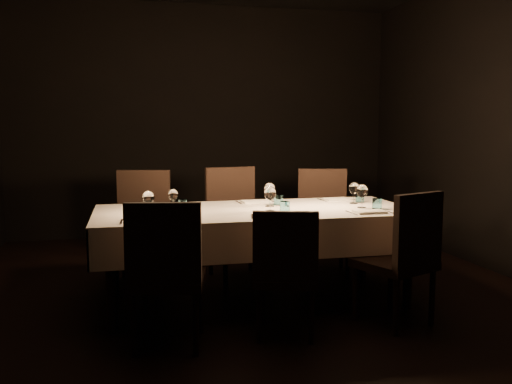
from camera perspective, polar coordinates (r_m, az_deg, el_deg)
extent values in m
cube|color=black|center=(4.50, 0.00, -11.53)|extent=(5.00, 6.00, 0.01)
cube|color=black|center=(7.23, -5.49, 7.42)|extent=(5.00, 0.01, 3.00)
cube|color=black|center=(4.33, 0.00, -2.24)|extent=(2.40, 1.00, 0.04)
cylinder|color=black|center=(3.89, -15.02, -9.16)|extent=(0.07, 0.07, 0.71)
cylinder|color=black|center=(4.70, -14.72, -6.40)|extent=(0.07, 0.07, 0.71)
cylinder|color=black|center=(4.41, 15.72, -7.28)|extent=(0.07, 0.07, 0.71)
cylinder|color=black|center=(5.14, 11.19, -5.18)|extent=(0.07, 0.07, 0.71)
cube|color=beige|center=(4.32, 0.00, -1.90)|extent=(2.52, 1.12, 0.01)
cube|color=beige|center=(4.88, -1.49, -2.65)|extent=(2.52, 0.01, 0.28)
cube|color=beige|center=(3.82, 1.91, -5.27)|extent=(2.52, 0.01, 0.28)
cube|color=beige|center=(4.79, 14.80, -3.05)|extent=(0.01, 1.12, 0.28)
cube|color=beige|center=(4.24, -16.77, -4.34)|extent=(0.01, 1.12, 0.28)
cylinder|color=black|center=(3.81, -5.83, -11.72)|extent=(0.04, 0.04, 0.40)
cylinder|color=black|center=(3.45, -6.35, -13.71)|extent=(0.04, 0.04, 0.40)
cylinder|color=black|center=(3.86, -11.60, -11.59)|extent=(0.04, 0.04, 0.40)
cylinder|color=black|center=(3.50, -12.74, -13.51)|extent=(0.04, 0.04, 0.40)
cube|color=black|center=(3.58, -9.20, -9.12)|extent=(0.55, 0.55, 0.06)
cube|color=black|center=(3.32, -9.76, -5.39)|extent=(0.46, 0.14, 0.50)
cube|color=silver|center=(3.83, -11.85, -2.92)|extent=(0.23, 0.16, 0.02)
cube|color=silver|center=(3.83, -13.99, -3.06)|extent=(0.02, 0.20, 0.01)
cube|color=silver|center=(3.84, -9.72, -2.94)|extent=(0.02, 0.20, 0.01)
cylinder|color=#ABE4F2|center=(4.01, -9.89, -2.00)|extent=(0.07, 0.07, 0.08)
cylinder|color=white|center=(4.09, -11.23, -2.39)|extent=(0.07, 0.07, 0.00)
cylinder|color=white|center=(4.08, -11.24, -1.77)|extent=(0.01, 0.01, 0.09)
ellipsoid|color=white|center=(4.07, -11.27, -0.57)|extent=(0.09, 0.09, 0.10)
cylinder|color=black|center=(3.95, 5.65, -11.30)|extent=(0.04, 0.04, 0.37)
cylinder|color=black|center=(3.63, 5.84, -12.95)|extent=(0.04, 0.04, 0.37)
cylinder|color=black|center=(3.95, 0.62, -11.25)|extent=(0.04, 0.04, 0.37)
cylinder|color=black|center=(3.63, 0.32, -12.90)|extent=(0.04, 0.04, 0.37)
cube|color=black|center=(3.72, 3.13, -9.02)|extent=(0.52, 0.52, 0.05)
cube|color=black|center=(3.49, 3.13, -5.76)|extent=(0.42, 0.17, 0.46)
cube|color=silver|center=(3.96, 1.70, -2.47)|extent=(0.26, 0.20, 0.02)
cube|color=silver|center=(3.93, -0.40, -2.62)|extent=(0.06, 0.21, 0.01)
cube|color=silver|center=(4.00, 3.76, -2.46)|extent=(0.06, 0.21, 0.01)
cylinder|color=#ABE4F2|center=(4.17, 3.05, -1.56)|extent=(0.08, 0.08, 0.08)
cylinder|color=white|center=(4.23, 1.49, -1.98)|extent=(0.07, 0.07, 0.00)
cylinder|color=white|center=(4.22, 1.49, -1.35)|extent=(0.01, 0.01, 0.09)
ellipsoid|color=white|center=(4.21, 1.50, -0.14)|extent=(0.09, 0.09, 0.11)
cylinder|color=black|center=(4.37, 13.96, -9.46)|extent=(0.04, 0.04, 0.40)
cylinder|color=black|center=(4.14, 18.04, -10.50)|extent=(0.04, 0.04, 0.40)
cylinder|color=black|center=(4.09, 10.39, -10.46)|extent=(0.04, 0.04, 0.40)
cylinder|color=black|center=(3.85, 14.55, -11.68)|extent=(0.04, 0.04, 0.40)
cube|color=black|center=(4.05, 14.33, -7.36)|extent=(0.60, 0.60, 0.06)
cube|color=black|center=(3.86, 16.73, -3.82)|extent=(0.45, 0.22, 0.50)
cube|color=silver|center=(4.23, 11.87, -2.04)|extent=(0.23, 0.15, 0.02)
cube|color=silver|center=(4.17, 10.02, -2.19)|extent=(0.02, 0.21, 0.01)
cube|color=silver|center=(4.29, 13.65, -2.02)|extent=(0.02, 0.21, 0.01)
cylinder|color=#ABE4F2|center=(4.44, 12.62, -1.21)|extent=(0.08, 0.08, 0.08)
cylinder|color=white|center=(4.48, 11.07, -1.61)|extent=(0.07, 0.07, 0.00)
cylinder|color=white|center=(4.47, 11.08, -1.01)|extent=(0.01, 0.01, 0.09)
ellipsoid|color=white|center=(4.46, 11.11, 0.12)|extent=(0.09, 0.09, 0.11)
cylinder|color=black|center=(4.90, -15.06, -7.59)|extent=(0.04, 0.04, 0.43)
cylinder|color=black|center=(5.28, -13.78, -6.52)|extent=(0.04, 0.04, 0.43)
cylinder|color=black|center=(4.80, -10.32, -7.77)|extent=(0.04, 0.04, 0.43)
cylinder|color=black|center=(5.19, -9.38, -6.65)|extent=(0.04, 0.04, 0.43)
cube|color=black|center=(4.98, -12.20, -4.38)|extent=(0.60, 0.60, 0.06)
cube|color=black|center=(5.14, -11.72, -0.67)|extent=(0.49, 0.17, 0.53)
cube|color=silver|center=(4.59, -9.52, -1.31)|extent=(0.21, 0.15, 0.01)
cube|color=silver|center=(4.59, -11.11, -1.41)|extent=(0.03, 0.18, 0.01)
cube|color=silver|center=(4.60, -7.93, -1.33)|extent=(0.03, 0.18, 0.01)
cylinder|color=#ABE4F2|center=(4.42, -7.72, -1.22)|extent=(0.07, 0.07, 0.07)
cylinder|color=white|center=(4.34, -8.69, -1.83)|extent=(0.06, 0.06, 0.00)
cylinder|color=white|center=(4.33, -8.70, -1.30)|extent=(0.01, 0.01, 0.08)
ellipsoid|color=white|center=(4.32, -8.72, -0.29)|extent=(0.08, 0.08, 0.09)
cylinder|color=black|center=(4.88, -3.25, -7.39)|extent=(0.04, 0.04, 0.43)
cylinder|color=black|center=(5.26, -4.79, -6.36)|extent=(0.04, 0.04, 0.43)
cylinder|color=black|center=(5.03, 1.24, -6.95)|extent=(0.04, 0.04, 0.43)
cylinder|color=black|center=(5.40, -0.57, -6.00)|extent=(0.04, 0.04, 0.43)
cube|color=black|center=(5.09, -1.85, -3.94)|extent=(0.57, 0.57, 0.06)
cube|color=black|center=(5.24, -2.72, -0.29)|extent=(0.50, 0.13, 0.54)
cube|color=silver|center=(4.71, 0.00, -1.01)|extent=(0.25, 0.17, 0.02)
cube|color=silver|center=(4.67, -1.82, -1.14)|extent=(0.03, 0.22, 0.01)
cube|color=silver|center=(4.74, 1.79, -1.02)|extent=(0.02, 0.22, 0.01)
cylinder|color=#ABE4F2|center=(4.57, 2.37, -0.83)|extent=(0.08, 0.08, 0.08)
cylinder|color=white|center=(4.47, 1.44, -1.51)|extent=(0.07, 0.07, 0.00)
cylinder|color=white|center=(4.46, 1.44, -0.89)|extent=(0.01, 0.01, 0.09)
ellipsoid|color=white|center=(4.45, 1.44, 0.28)|extent=(0.10, 0.10, 0.11)
cylinder|color=black|center=(5.12, 5.16, -6.80)|extent=(0.04, 0.04, 0.42)
cylinder|color=black|center=(5.51, 4.83, -5.83)|extent=(0.04, 0.04, 0.42)
cylinder|color=black|center=(5.17, 9.64, -6.74)|extent=(0.04, 0.04, 0.42)
cylinder|color=black|center=(5.56, 8.98, -5.79)|extent=(0.04, 0.04, 0.42)
cube|color=black|center=(5.29, 7.19, -3.73)|extent=(0.58, 0.58, 0.06)
cube|color=black|center=(5.45, 6.98, -0.30)|extent=(0.48, 0.16, 0.52)
cube|color=silver|center=(4.93, 8.50, -0.74)|extent=(0.24, 0.16, 0.02)
cube|color=silver|center=(4.88, 6.94, -0.86)|extent=(0.03, 0.20, 0.01)
cube|color=silver|center=(4.98, 10.03, -0.75)|extent=(0.03, 0.20, 0.01)
cylinder|color=#ABE4F2|center=(4.82, 10.88, -0.58)|extent=(0.07, 0.07, 0.08)
cylinder|color=white|center=(4.71, 10.24, -1.19)|extent=(0.07, 0.07, 0.00)
cylinder|color=white|center=(4.71, 10.25, -0.64)|extent=(0.01, 0.01, 0.09)
ellipsoid|color=white|center=(4.70, 10.28, 0.40)|extent=(0.09, 0.09, 0.10)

